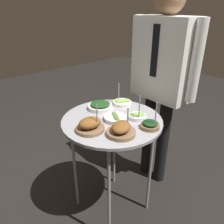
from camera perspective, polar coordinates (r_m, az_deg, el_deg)
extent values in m
plane|color=black|center=(1.88, 0.00, -23.28)|extent=(8.00, 8.00, 0.00)
cylinder|color=#939399|center=(1.39, 0.00, -2.19)|extent=(0.64, 0.64, 0.02)
cylinder|color=gray|center=(1.42, -0.76, -21.60)|extent=(0.02, 0.02, 0.76)
cylinder|color=gray|center=(1.65, -9.75, -13.86)|extent=(0.02, 0.02, 0.76)
cylinder|color=gray|center=(1.62, 9.94, -14.65)|extent=(0.02, 0.02, 0.76)
cylinder|color=gray|center=(1.82, 0.56, -8.91)|extent=(0.02, 0.02, 0.76)
cylinder|color=brown|center=(1.27, -5.72, -4.35)|extent=(0.17, 0.17, 0.02)
ellipsoid|color=brown|center=(1.25, -5.80, -2.81)|extent=(0.11, 0.14, 0.06)
cylinder|color=#939399|center=(1.21, -3.91, -1.71)|extent=(0.01, 0.01, 0.16)
cylinder|color=silver|center=(1.37, 0.90, -1.64)|extent=(0.14, 0.14, 0.03)
ellipsoid|color=olive|center=(1.36, 1.33, -0.95)|extent=(0.11, 0.07, 0.01)
ellipsoid|color=olive|center=(1.36, 0.90, -0.99)|extent=(0.11, 0.07, 0.01)
ellipsoid|color=olive|center=(1.36, 0.48, -1.04)|extent=(0.11, 0.07, 0.01)
cylinder|color=white|center=(1.39, 6.63, -1.24)|extent=(0.11, 0.11, 0.02)
ellipsoid|color=#7AA847|center=(1.37, 6.87, -1.01)|extent=(0.06, 0.08, 0.01)
ellipsoid|color=#7AA847|center=(1.38, 6.77, -0.81)|extent=(0.06, 0.08, 0.01)
ellipsoid|color=#7AA847|center=(1.39, 6.66, -0.62)|extent=(0.06, 0.08, 0.01)
ellipsoid|color=#7AA847|center=(1.40, 6.56, -0.43)|extent=(0.06, 0.08, 0.01)
ellipsoid|color=#7AA847|center=(1.41, 6.45, -0.24)|extent=(0.06, 0.08, 0.01)
cylinder|color=#939399|center=(1.34, 7.14, 0.95)|extent=(0.01, 0.01, 0.17)
cylinder|color=silver|center=(1.59, 2.67, 2.40)|extent=(0.13, 0.13, 0.02)
ellipsoid|color=#7AA847|center=(1.56, 2.93, 2.64)|extent=(0.06, 0.11, 0.01)
ellipsoid|color=#7AA847|center=(1.57, 2.81, 2.78)|extent=(0.06, 0.11, 0.01)
ellipsoid|color=#7AA847|center=(1.58, 2.68, 2.93)|extent=(0.06, 0.11, 0.01)
ellipsoid|color=#7AA847|center=(1.59, 2.56, 3.07)|extent=(0.06, 0.11, 0.01)
ellipsoid|color=#7AA847|center=(1.60, 2.44, 3.21)|extent=(0.06, 0.11, 0.01)
cylinder|color=#939399|center=(1.59, 1.77, 4.98)|extent=(0.01, 0.01, 0.15)
cylinder|color=silver|center=(1.52, -3.08, 1.32)|extent=(0.17, 0.17, 0.03)
ellipsoid|color=#194219|center=(1.51, -3.10, 2.14)|extent=(0.14, 0.14, 0.02)
cylinder|color=brown|center=(1.22, 2.39, -5.41)|extent=(0.16, 0.16, 0.02)
ellipsoid|color=brown|center=(1.20, 2.42, -3.91)|extent=(0.15, 0.17, 0.05)
cylinder|color=#939399|center=(1.21, 4.13, -2.10)|extent=(0.01, 0.01, 0.15)
cylinder|color=brown|center=(1.30, 9.90, -3.68)|extent=(0.11, 0.11, 0.02)
ellipsoid|color=#143816|center=(1.29, 9.98, -2.81)|extent=(0.09, 0.09, 0.02)
cylinder|color=#939399|center=(1.25, 11.30, -1.14)|extent=(0.01, 0.01, 0.17)
cylinder|color=black|center=(1.97, 9.48, -5.95)|extent=(0.10, 0.10, 0.78)
cylinder|color=black|center=(1.90, 13.05, -7.73)|extent=(0.10, 0.10, 0.78)
cube|color=white|center=(1.67, 13.29, 13.22)|extent=(0.44, 0.21, 0.58)
cube|color=black|center=(1.57, 11.09, 15.25)|extent=(0.05, 0.01, 0.35)
cylinder|color=white|center=(1.82, 6.72, 15.51)|extent=(0.07, 0.07, 0.54)
cylinder|color=white|center=(1.54, 21.16, 11.98)|extent=(0.07, 0.07, 0.54)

